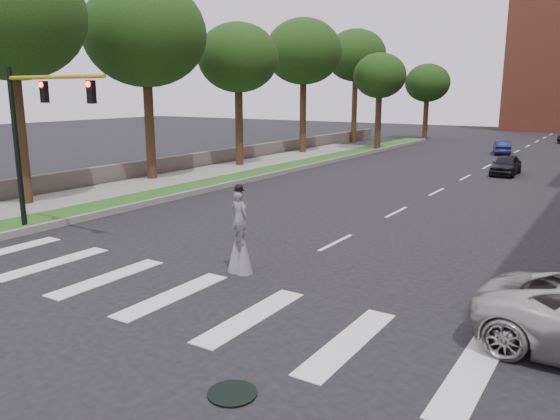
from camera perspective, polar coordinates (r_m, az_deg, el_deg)
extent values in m
plane|color=black|center=(13.47, -10.05, -11.18)|extent=(160.00, 160.00, 0.00)
cube|color=#235217|center=(35.60, -1.95, 3.90)|extent=(2.00, 60.00, 0.25)
cube|color=gray|center=(35.02, -0.54, 3.79)|extent=(0.20, 60.00, 0.28)
cube|color=gray|center=(30.28, -17.55, 1.77)|extent=(4.00, 60.00, 0.18)
cube|color=#534E47|center=(40.42, -6.80, 5.43)|extent=(0.50, 56.00, 1.10)
cylinder|color=black|center=(10.36, -5.01, -18.55)|extent=(0.90, 0.90, 0.04)
cylinder|color=black|center=(23.00, -25.77, 5.54)|extent=(0.20, 0.20, 6.20)
cylinder|color=gold|center=(20.73, -22.58, 12.70)|extent=(5.20, 0.14, 0.14)
cube|color=black|center=(21.21, -23.42, 11.25)|extent=(0.28, 0.18, 0.75)
cylinder|color=#FF0C0C|center=(21.16, -23.70, 11.91)|extent=(0.18, 0.06, 0.18)
cube|color=black|center=(19.20, -19.12, 11.57)|extent=(0.28, 0.18, 0.75)
cylinder|color=#FF0C0C|center=(19.14, -19.42, 12.30)|extent=(0.18, 0.06, 0.18)
cylinder|color=#332414|center=(16.29, -3.78, -5.14)|extent=(0.07, 0.07, 0.89)
cylinder|color=#332414|center=(16.49, -4.63, -4.94)|extent=(0.07, 0.07, 0.89)
cone|color=slate|center=(16.26, -3.78, -4.77)|extent=(0.52, 0.52, 1.12)
cone|color=slate|center=(16.46, -4.64, -4.57)|extent=(0.52, 0.52, 1.12)
imported|color=slate|center=(16.06, -4.28, -0.77)|extent=(0.61, 0.42, 1.62)
sphere|color=black|center=(15.89, -4.33, 2.28)|extent=(0.26, 0.26, 0.26)
cylinder|color=black|center=(15.90, -4.32, 2.11)|extent=(0.34, 0.34, 0.02)
cube|color=yellow|center=(16.07, -3.98, 0.87)|extent=(0.22, 0.05, 0.10)
imported|color=black|center=(38.46, 22.54, 4.37)|extent=(1.53, 3.79, 1.29)
imported|color=#161E4E|center=(51.11, 22.17, 6.09)|extent=(2.14, 3.79, 1.18)
cylinder|color=#332414|center=(27.96, -25.53, 7.32)|extent=(0.56, 0.56, 6.94)
ellipsoid|color=black|center=(28.09, -26.54, 17.82)|extent=(6.72, 6.72, 5.71)
cylinder|color=#332414|center=(33.63, -13.48, 8.67)|extent=(0.56, 0.56, 6.78)
ellipsoid|color=black|center=(33.73, -13.93, 17.44)|extent=(7.09, 7.09, 6.03)
cylinder|color=#332414|center=(39.07, -4.30, 9.00)|extent=(0.56, 0.56, 6.20)
ellipsoid|color=black|center=(39.08, -4.41, 15.60)|extent=(5.59, 5.59, 4.75)
cylinder|color=#332414|center=(47.38, 2.41, 10.07)|extent=(0.56, 0.56, 6.98)
ellipsoid|color=black|center=(47.45, 2.46, 16.23)|extent=(6.42, 6.42, 5.45)
cylinder|color=#332414|center=(58.78, 7.78, 10.60)|extent=(0.56, 0.56, 7.39)
ellipsoid|color=black|center=(58.87, 7.93, 15.72)|extent=(6.24, 6.24, 5.31)
cylinder|color=#332414|center=(50.31, 10.21, 9.19)|extent=(0.56, 0.56, 5.52)
ellipsoid|color=black|center=(50.26, 10.38, 13.66)|extent=(4.65, 4.65, 3.95)
cylinder|color=#332414|center=(64.09, 14.97, 9.37)|extent=(0.56, 0.56, 5.01)
ellipsoid|color=black|center=(64.04, 15.16, 12.70)|extent=(4.92, 4.92, 4.18)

